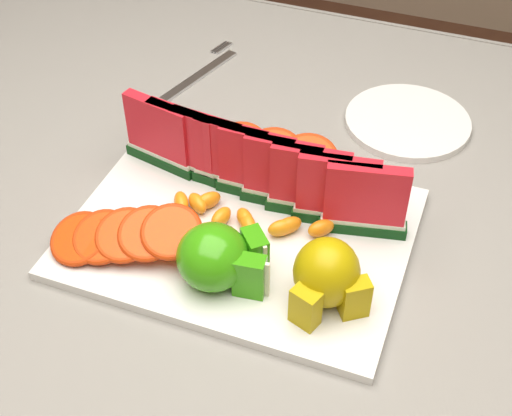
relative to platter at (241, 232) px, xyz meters
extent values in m
cube|color=#4E371A|center=(-0.05, 0.06, -0.03)|extent=(1.40, 0.90, 0.03)
cube|color=#4E371A|center=(-0.69, 0.45, -0.40)|extent=(0.06, 0.06, 0.72)
cube|color=slate|center=(-0.05, 0.06, -0.01)|extent=(1.52, 1.02, 0.01)
cube|color=slate|center=(-0.05, 0.57, -0.10)|extent=(1.52, 0.01, 0.20)
cube|color=silver|center=(0.00, 0.00, 0.00)|extent=(0.40, 0.30, 0.01)
ellipsoid|color=#32920C|center=(0.00, -0.08, 0.04)|extent=(0.10, 0.10, 0.07)
cube|color=#32920C|center=(0.05, -0.09, 0.03)|extent=(0.04, 0.03, 0.05)
cube|color=beige|center=(0.05, -0.09, 0.03)|extent=(0.03, 0.01, 0.05)
cube|color=#32920C|center=(0.04, -0.05, 0.03)|extent=(0.04, 0.04, 0.05)
cube|color=beige|center=(0.04, -0.05, 0.03)|extent=(0.03, 0.03, 0.05)
ellipsoid|color=#AF8F10|center=(0.12, -0.07, 0.05)|extent=(0.07, 0.07, 0.08)
cube|color=#AF8F10|center=(0.11, -0.11, 0.03)|extent=(0.04, 0.03, 0.05)
cube|color=#AF8F10|center=(0.16, -0.08, 0.03)|extent=(0.04, 0.03, 0.05)
cylinder|color=silver|center=(0.14, 0.30, 0.00)|extent=(0.22, 0.22, 0.01)
cube|color=silver|center=(-0.19, 0.30, 0.00)|extent=(0.06, 0.17, 0.00)
cube|color=silver|center=(-0.19, 0.39, 0.00)|extent=(0.01, 0.04, 0.00)
cube|color=silver|center=(-0.19, 0.39, 0.00)|extent=(0.01, 0.04, 0.00)
cube|color=silver|center=(-0.18, 0.39, 0.00)|extent=(0.01, 0.04, 0.00)
cube|color=#093D0A|center=(-0.14, 0.08, 0.01)|extent=(0.11, 0.04, 0.01)
cube|color=silver|center=(-0.14, 0.08, 0.02)|extent=(0.10, 0.04, 0.01)
cube|color=red|center=(-0.14, 0.08, 0.07)|extent=(0.10, 0.04, 0.08)
cube|color=#093D0A|center=(-0.11, 0.07, 0.01)|extent=(0.11, 0.04, 0.01)
cube|color=silver|center=(-0.11, 0.07, 0.02)|extent=(0.10, 0.03, 0.01)
cube|color=red|center=(-0.11, 0.07, 0.07)|extent=(0.10, 0.03, 0.08)
cube|color=#093D0A|center=(-0.07, 0.07, 0.01)|extent=(0.11, 0.03, 0.01)
cube|color=silver|center=(-0.07, 0.07, 0.02)|extent=(0.10, 0.03, 0.01)
cube|color=red|center=(-0.07, 0.07, 0.07)|extent=(0.10, 0.03, 0.08)
cube|color=#093D0A|center=(-0.04, 0.07, 0.01)|extent=(0.11, 0.03, 0.01)
cube|color=silver|center=(-0.04, 0.07, 0.02)|extent=(0.10, 0.02, 0.01)
cube|color=red|center=(-0.04, 0.07, 0.07)|extent=(0.10, 0.02, 0.08)
cube|color=#093D0A|center=(0.00, 0.06, 0.01)|extent=(0.10, 0.02, 0.01)
cube|color=silver|center=(0.00, 0.06, 0.02)|extent=(0.10, 0.02, 0.01)
cube|color=red|center=(0.00, 0.06, 0.07)|extent=(0.10, 0.02, 0.08)
cube|color=#093D0A|center=(0.03, 0.06, 0.01)|extent=(0.11, 0.03, 0.01)
cube|color=silver|center=(0.03, 0.06, 0.02)|extent=(0.10, 0.02, 0.01)
cube|color=red|center=(0.03, 0.06, 0.07)|extent=(0.10, 0.02, 0.08)
cube|color=#093D0A|center=(0.07, 0.06, 0.01)|extent=(0.11, 0.03, 0.01)
cube|color=silver|center=(0.07, 0.06, 0.02)|extent=(0.10, 0.03, 0.01)
cube|color=red|center=(0.07, 0.06, 0.07)|extent=(0.10, 0.03, 0.08)
cube|color=#093D0A|center=(0.10, 0.05, 0.01)|extent=(0.11, 0.04, 0.01)
cube|color=silver|center=(0.10, 0.05, 0.02)|extent=(0.10, 0.03, 0.01)
cube|color=red|center=(0.10, 0.05, 0.07)|extent=(0.10, 0.03, 0.08)
cube|color=#093D0A|center=(0.14, 0.05, 0.01)|extent=(0.11, 0.04, 0.01)
cube|color=silver|center=(0.14, 0.05, 0.02)|extent=(0.10, 0.04, 0.01)
cube|color=red|center=(0.14, 0.05, 0.07)|extent=(0.10, 0.04, 0.08)
cylinder|color=#C64000|center=(-0.16, -0.09, 0.02)|extent=(0.08, 0.07, 0.03)
torus|color=#B41C00|center=(-0.16, -0.09, 0.02)|extent=(0.08, 0.08, 0.03)
cylinder|color=#C64000|center=(-0.14, -0.09, 0.03)|extent=(0.07, 0.07, 0.03)
torus|color=#B41C00|center=(-0.14, -0.09, 0.03)|extent=(0.08, 0.08, 0.03)
cylinder|color=#C64000|center=(-0.11, -0.08, 0.03)|extent=(0.07, 0.06, 0.03)
torus|color=#B41C00|center=(-0.11, -0.08, 0.03)|extent=(0.07, 0.07, 0.03)
cylinder|color=#C64000|center=(-0.09, -0.07, 0.04)|extent=(0.07, 0.07, 0.03)
torus|color=#B41C00|center=(-0.09, -0.07, 0.04)|extent=(0.08, 0.08, 0.03)
cylinder|color=#C64000|center=(-0.06, -0.06, 0.04)|extent=(0.08, 0.08, 0.03)
torus|color=#B41C00|center=(-0.06, -0.06, 0.04)|extent=(0.09, 0.09, 0.03)
cylinder|color=#C64000|center=(-0.10, 0.13, 0.02)|extent=(0.07, 0.07, 0.03)
torus|color=#B41C00|center=(-0.10, 0.13, 0.02)|extent=(0.08, 0.08, 0.03)
cylinder|color=#C64000|center=(-0.05, 0.13, 0.02)|extent=(0.08, 0.08, 0.03)
torus|color=#B41C00|center=(-0.05, 0.13, 0.02)|extent=(0.09, 0.08, 0.03)
cylinder|color=#C64000|center=(0.00, 0.13, 0.03)|extent=(0.08, 0.08, 0.03)
torus|color=#B41C00|center=(0.00, 0.13, 0.03)|extent=(0.09, 0.09, 0.03)
cylinder|color=#C64000|center=(0.04, 0.13, 0.03)|extent=(0.09, 0.09, 0.03)
torus|color=#B41C00|center=(0.04, 0.13, 0.03)|extent=(0.10, 0.10, 0.03)
ellipsoid|color=#FF5804|center=(-0.08, 0.01, 0.02)|extent=(0.03, 0.04, 0.02)
ellipsoid|color=#FF5804|center=(-0.06, 0.01, 0.02)|extent=(0.04, 0.03, 0.02)
ellipsoid|color=#FF5804|center=(-0.05, 0.02, 0.02)|extent=(0.03, 0.04, 0.02)
ellipsoid|color=#FF5804|center=(-0.02, 0.00, 0.02)|extent=(0.02, 0.04, 0.02)
ellipsoid|color=#FF5804|center=(0.00, 0.01, 0.02)|extent=(0.04, 0.04, 0.02)
ellipsoid|color=#FF5804|center=(0.01, 0.00, 0.02)|extent=(0.03, 0.04, 0.02)
ellipsoid|color=#FF5804|center=(0.05, 0.01, 0.02)|extent=(0.04, 0.03, 0.02)
ellipsoid|color=#FF5804|center=(0.06, 0.01, 0.02)|extent=(0.04, 0.04, 0.02)
ellipsoid|color=#FF5804|center=(0.09, 0.02, 0.02)|extent=(0.04, 0.04, 0.02)
ellipsoid|color=#FF5804|center=(0.10, 0.00, 0.02)|extent=(0.04, 0.03, 0.02)
camera|label=1|loc=(0.23, -0.56, 0.61)|focal=50.00mm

